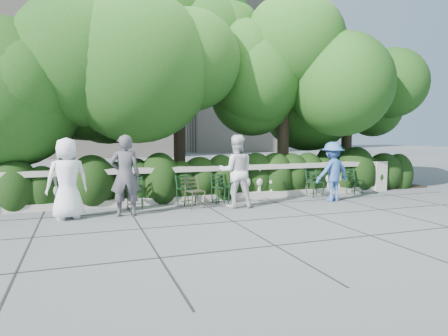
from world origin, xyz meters
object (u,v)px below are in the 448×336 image
object	(u,v)px
person_businessman	(67,179)
chair_f	(358,195)
chair_c	(230,203)
chair_d	(222,204)
chair_weathered	(198,209)
chair_b	(190,206)
person_woman_grey	(125,176)
person_older_blue	(332,172)
chair_a	(135,210)
person_casual_man	(236,171)
chair_e	(318,198)

from	to	relation	value
person_businessman	chair_f	bearing A→B (deg)	172.26
chair_c	chair_d	xyz separation A→B (m)	(-0.23, -0.05, 0.00)
chair_weathered	chair_d	bearing A→B (deg)	15.06
chair_b	chair_d	world-z (taller)	same
person_woman_grey	chair_weathered	bearing A→B (deg)	-168.66
chair_weathered	person_woman_grey	world-z (taller)	person_woman_grey
chair_b	chair_weathered	xyz separation A→B (m)	(0.08, -0.51, 0.00)
chair_b	person_older_blue	xyz separation A→B (m)	(4.02, -0.61, 0.84)
chair_a	chair_c	size ratio (longest dim) A/B	1.00
chair_weathered	person_businessman	xyz separation A→B (m)	(-3.07, -0.15, 0.92)
chair_weathered	chair_c	bearing A→B (deg)	11.65
chair_a	person_casual_man	bearing A→B (deg)	-5.71
chair_e	person_woman_grey	xyz separation A→B (m)	(-5.70, -0.75, 0.95)
person_woman_grey	person_casual_man	xyz separation A→B (m)	(2.83, 0.15, -0.01)
chair_weathered	chair_e	bearing A→B (deg)	-6.54
person_casual_man	chair_f	bearing A→B (deg)	-158.37
chair_weathered	person_older_blue	xyz separation A→B (m)	(3.95, -0.10, 0.84)
chair_b	chair_e	xyz separation A→B (m)	(3.97, 0.02, 0.00)
person_businessman	chair_e	bearing A→B (deg)	173.14
chair_f	person_businessman	size ratio (longest dim) A/B	0.46
chair_e	chair_d	bearing A→B (deg)	175.34
person_older_blue	chair_c	bearing A→B (deg)	-20.14
chair_d	person_woman_grey	world-z (taller)	person_woman_grey
chair_d	chair_e	xyz separation A→B (m)	(3.06, 0.06, 0.00)
chair_c	person_woman_grey	size ratio (longest dim) A/B	0.44
chair_c	person_businessman	xyz separation A→B (m)	(-4.13, -0.66, 0.92)
chair_weathered	person_businessman	size ratio (longest dim) A/B	0.46
chair_b	person_older_blue	distance (m)	4.15
person_woman_grey	person_casual_man	world-z (taller)	person_woman_grey
chair_a	person_casual_man	xyz separation A→B (m)	(2.53, -0.54, 0.94)
chair_c	chair_d	size ratio (longest dim) A/B	1.00
person_casual_man	person_older_blue	world-z (taller)	person_casual_man
chair_c	chair_weathered	distance (m)	1.18
person_casual_man	chair_d	bearing A→B (deg)	-57.78
chair_b	chair_f	distance (m)	5.43
chair_c	person_casual_man	bearing A→B (deg)	-107.13
chair_c	chair_f	bearing A→B (deg)	-12.54
person_woman_grey	person_older_blue	xyz separation A→B (m)	(5.76, 0.12, -0.11)
chair_a	chair_b	bearing A→B (deg)	8.13
chair_d	person_older_blue	xyz separation A→B (m)	(3.11, -0.57, 0.84)
chair_a	chair_weathered	distance (m)	1.59
chair_a	person_older_blue	world-z (taller)	person_older_blue
chair_b	person_woman_grey	distance (m)	2.11
chair_c	chair_e	xyz separation A→B (m)	(2.83, 0.01, 0.00)
chair_b	chair_d	distance (m)	0.91
chair_a	chair_e	world-z (taller)	same
chair_c	person_casual_man	size ratio (longest dim) A/B	0.44
chair_a	person_woman_grey	size ratio (longest dim) A/B	0.44
chair_a	person_casual_man	size ratio (longest dim) A/B	0.44
person_businessman	person_casual_man	size ratio (longest dim) A/B	0.97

